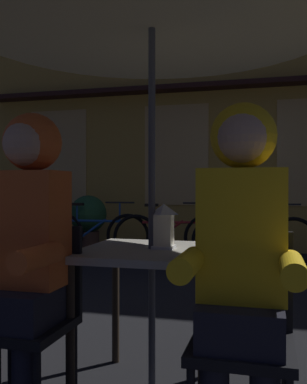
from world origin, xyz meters
TOP-DOWN VIEW (x-y plane):
  - cafe_table at (0.00, 0.00)m, footprint 0.72×0.72m
  - lantern at (0.06, 0.02)m, footprint 0.11×0.11m
  - chair_left at (-0.48, -0.37)m, footprint 0.40×0.40m
  - chair_right at (0.48, -0.37)m, footprint 0.40×0.40m
  - person_left_hooded at (-0.48, -0.43)m, footprint 0.45×0.56m
  - person_right_hooded at (0.48, -0.43)m, footprint 0.45×0.56m
  - shopfront_building at (0.16, 5.40)m, footprint 10.00×0.93m
  - bicycle_nearest at (-3.13, 3.81)m, footprint 1.68×0.20m
  - bicycle_second at (-1.95, 3.93)m, footprint 1.68×0.15m
  - bicycle_third at (-0.78, 3.96)m, footprint 1.64×0.45m
  - bicycle_fourth at (0.40, 3.78)m, footprint 1.66×0.37m
  - potted_plant at (-2.24, 4.35)m, footprint 0.60×0.60m

SIDE VIEW (x-z plane):
  - bicycle_nearest at x=-3.13m, z-range -0.07..0.77m
  - bicycle_second at x=-1.95m, z-range -0.07..0.77m
  - bicycle_third at x=-0.78m, z-range -0.07..0.77m
  - bicycle_fourth at x=0.40m, z-range -0.07..0.77m
  - chair_left at x=-0.48m, z-range 0.05..0.92m
  - chair_right at x=0.48m, z-range 0.05..0.92m
  - potted_plant at x=-2.24m, z-range 0.08..1.00m
  - cafe_table at x=0.00m, z-range 0.27..1.01m
  - person_left_hooded at x=-0.48m, z-range 0.15..1.55m
  - person_right_hooded at x=0.48m, z-range 0.15..1.55m
  - lantern at x=0.06m, z-range 0.75..0.98m
  - shopfront_building at x=0.16m, z-range -0.01..6.19m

